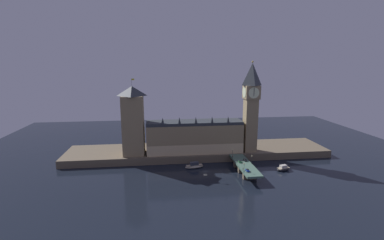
% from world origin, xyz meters
% --- Properties ---
extents(ground_plane, '(400.00, 400.00, 0.00)m').
position_xyz_m(ground_plane, '(0.00, 0.00, 0.00)').
color(ground_plane, black).
extents(embankment, '(220.00, 42.00, 5.94)m').
position_xyz_m(embankment, '(0.00, 39.00, 2.97)').
color(embankment, brown).
rests_on(embankment, ground_plane).
extents(parliament_hall, '(77.45, 20.05, 30.89)m').
position_xyz_m(parliament_hall, '(-4.18, 30.35, 18.75)').
color(parliament_hall, '#8E7A56').
rests_on(parliament_hall, embankment).
extents(clock_tower, '(12.15, 12.26, 73.79)m').
position_xyz_m(clock_tower, '(41.43, 26.44, 45.07)').
color(clock_tower, '#8E7A56').
rests_on(clock_tower, embankment).
extents(victoria_tower, '(16.87, 16.87, 60.54)m').
position_xyz_m(victoria_tower, '(-53.12, 29.77, 33.34)').
color(victoria_tower, '#8E7A56').
rests_on(victoria_tower, embankment).
extents(bridge, '(10.91, 46.00, 6.39)m').
position_xyz_m(bridge, '(27.85, -5.00, 4.46)').
color(bridge, '#476656').
rests_on(bridge, ground_plane).
extents(car_northbound_lead, '(1.96, 4.03, 1.39)m').
position_xyz_m(car_northbound_lead, '(25.45, -1.03, 7.04)').
color(car_northbound_lead, '#235633').
rests_on(car_northbound_lead, bridge).
extents(car_northbound_trail, '(2.05, 4.07, 1.45)m').
position_xyz_m(car_northbound_trail, '(25.45, -18.58, 7.07)').
color(car_northbound_trail, navy).
rests_on(car_northbound_trail, bridge).
extents(car_southbound_trail, '(1.95, 3.96, 1.43)m').
position_xyz_m(car_southbound_trail, '(30.25, 1.44, 7.06)').
color(car_southbound_trail, black).
rests_on(car_southbound_trail, bridge).
extents(pedestrian_near_rail, '(0.38, 0.38, 1.85)m').
position_xyz_m(pedestrian_near_rail, '(23.06, -16.29, 7.38)').
color(pedestrian_near_rail, black).
rests_on(pedestrian_near_rail, bridge).
extents(pedestrian_far_rail, '(0.38, 0.38, 1.74)m').
position_xyz_m(pedestrian_far_rail, '(23.06, 10.09, 7.31)').
color(pedestrian_far_rail, black).
rests_on(pedestrian_far_rail, bridge).
extents(street_lamp_near, '(1.34, 0.60, 6.33)m').
position_xyz_m(street_lamp_near, '(22.66, -19.72, 10.35)').
color(street_lamp_near, '#2D3333').
rests_on(street_lamp_near, bridge).
extents(street_lamp_mid, '(1.34, 0.60, 6.33)m').
position_xyz_m(street_lamp_mid, '(33.05, -5.00, 10.36)').
color(street_lamp_mid, '#2D3333').
rests_on(street_lamp_mid, bridge).
extents(street_lamp_far, '(1.34, 0.60, 7.16)m').
position_xyz_m(street_lamp_far, '(22.66, 9.72, 10.87)').
color(street_lamp_far, '#2D3333').
rests_on(street_lamp_far, bridge).
extents(boat_upstream, '(14.54, 6.91, 4.83)m').
position_xyz_m(boat_upstream, '(-7.15, 7.83, 1.76)').
color(boat_upstream, '#B2A893').
rests_on(boat_upstream, ground_plane).
extents(boat_downstream, '(11.64, 7.50, 4.13)m').
position_xyz_m(boat_downstream, '(57.45, -4.61, 1.51)').
color(boat_downstream, '#28282D').
rests_on(boat_downstream, ground_plane).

